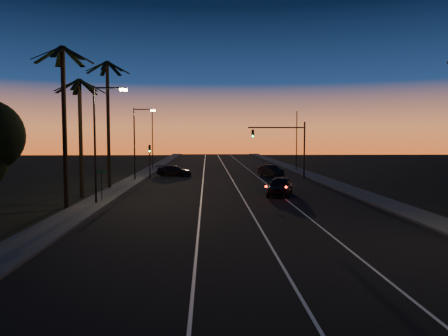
{
  "coord_description": "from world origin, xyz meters",
  "views": [
    {
      "loc": [
        -2.51,
        -13.41,
        5.2
      ],
      "look_at": [
        -1.22,
        19.73,
        2.8
      ],
      "focal_mm": 35.0,
      "sensor_mm": 36.0,
      "label": 1
    }
  ],
  "objects_px": {
    "signal_mast": "(285,140)",
    "lead_car": "(280,186)",
    "cross_car": "(174,171)",
    "right_car": "(271,171)"
  },
  "relations": [
    {
      "from": "right_car",
      "to": "signal_mast",
      "type": "bearing_deg",
      "value": -66.67
    },
    {
      "from": "signal_mast",
      "to": "lead_car",
      "type": "relative_size",
      "value": 1.25
    },
    {
      "from": "signal_mast",
      "to": "right_car",
      "type": "height_order",
      "value": "signal_mast"
    },
    {
      "from": "lead_car",
      "to": "cross_car",
      "type": "xyz_separation_m",
      "value": [
        -10.71,
        19.26,
        -0.13
      ]
    },
    {
      "from": "signal_mast",
      "to": "cross_car",
      "type": "height_order",
      "value": "signal_mast"
    },
    {
      "from": "lead_car",
      "to": "right_car",
      "type": "height_order",
      "value": "lead_car"
    },
    {
      "from": "signal_mast",
      "to": "lead_car",
      "type": "distance_m",
      "value": 16.21
    },
    {
      "from": "lead_car",
      "to": "cross_car",
      "type": "relative_size",
      "value": 1.11
    },
    {
      "from": "signal_mast",
      "to": "lead_car",
      "type": "bearing_deg",
      "value": -101.83
    },
    {
      "from": "signal_mast",
      "to": "cross_car",
      "type": "relative_size",
      "value": 1.39
    }
  ]
}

